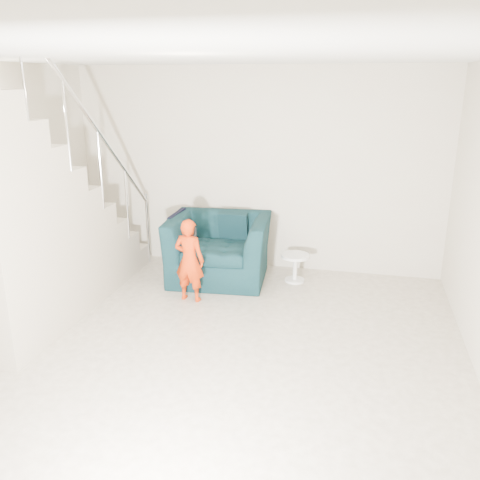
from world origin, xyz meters
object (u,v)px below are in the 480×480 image
object	(u,v)px
side_table	(295,263)
staircase	(28,235)
toddler	(189,260)
armchair	(219,248)

from	to	relation	value
side_table	staircase	world-z (taller)	staircase
side_table	staircase	distance (m)	3.21
side_table	toddler	bearing A→B (deg)	-142.46
side_table	staircase	bearing A→B (deg)	-147.14
side_table	staircase	xyz separation A→B (m)	(-2.63, -1.70, 0.70)
toddler	side_table	xyz separation A→B (m)	(1.14, 0.87, -0.25)
armchair	side_table	world-z (taller)	armchair
toddler	armchair	bearing A→B (deg)	-94.14
armchair	toddler	world-z (taller)	toddler
toddler	staircase	size ratio (longest dim) A/B	0.28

